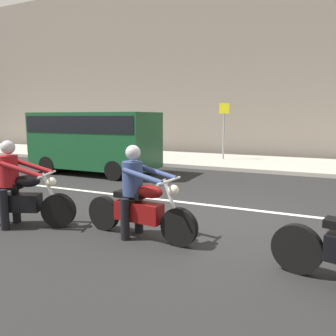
{
  "coord_description": "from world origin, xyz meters",
  "views": [
    {
      "loc": [
        1.68,
        -6.16,
        2.01
      ],
      "look_at": [
        -1.11,
        -0.05,
        0.96
      ],
      "focal_mm": 35.1,
      "sensor_mm": 36.0,
      "label": 1
    }
  ],
  "objects_px": {
    "motorcycle_with_rider_crimson": "(16,192)",
    "parked_van_forest_green": "(94,138)",
    "motorcycle_with_rider_denim_blue": "(138,200)",
    "street_sign_post": "(224,125)"
  },
  "relations": [
    {
      "from": "motorcycle_with_rider_denim_blue",
      "to": "motorcycle_with_rider_crimson",
      "type": "xyz_separation_m",
      "value": [
        -2.32,
        -0.44,
        0.01
      ]
    },
    {
      "from": "motorcycle_with_rider_crimson",
      "to": "motorcycle_with_rider_denim_blue",
      "type": "bearing_deg",
      "value": 10.74
    },
    {
      "from": "motorcycle_with_rider_crimson",
      "to": "parked_van_forest_green",
      "type": "distance_m",
      "value": 5.85
    },
    {
      "from": "motorcycle_with_rider_crimson",
      "to": "parked_van_forest_green",
      "type": "bearing_deg",
      "value": 112.85
    },
    {
      "from": "motorcycle_with_rider_denim_blue",
      "to": "parked_van_forest_green",
      "type": "height_order",
      "value": "parked_van_forest_green"
    },
    {
      "from": "parked_van_forest_green",
      "to": "motorcycle_with_rider_crimson",
      "type": "bearing_deg",
      "value": -67.15
    },
    {
      "from": "motorcycle_with_rider_crimson",
      "to": "street_sign_post",
      "type": "xyz_separation_m",
      "value": [
        1.18,
        10.08,
        1.0
      ]
    },
    {
      "from": "parked_van_forest_green",
      "to": "street_sign_post",
      "type": "height_order",
      "value": "street_sign_post"
    },
    {
      "from": "motorcycle_with_rider_denim_blue",
      "to": "motorcycle_with_rider_crimson",
      "type": "distance_m",
      "value": 2.36
    },
    {
      "from": "parked_van_forest_green",
      "to": "street_sign_post",
      "type": "relative_size",
      "value": 1.81
    }
  ]
}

